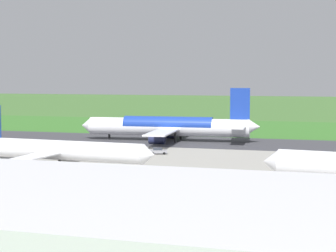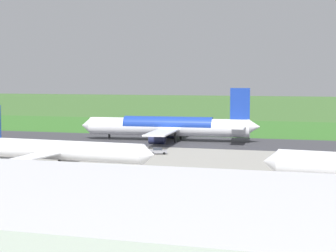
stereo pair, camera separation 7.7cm
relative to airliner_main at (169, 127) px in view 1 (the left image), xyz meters
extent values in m
plane|color=#3D662D|center=(1.98, 0.02, -4.35)|extent=(800.00, 800.00, 0.00)
cube|color=#38383D|center=(1.98, 0.02, -4.32)|extent=(600.00, 28.74, 0.06)
cube|color=gray|center=(1.98, 52.46, -4.33)|extent=(440.00, 110.00, 0.05)
cube|color=#346B27|center=(1.98, -43.75, -4.33)|extent=(600.00, 80.00, 0.04)
cylinder|color=white|center=(0.38, 0.02, -0.15)|extent=(48.23, 8.19, 5.20)
cone|color=white|center=(25.83, 1.62, -0.15)|extent=(3.30, 5.12, 4.94)
cone|color=white|center=(-24.77, -1.55, 0.45)|extent=(3.77, 4.63, 4.42)
cube|color=#19389E|center=(-20.70, -1.30, 6.95)|extent=(5.62, 0.85, 9.00)
cube|color=white|center=(-21.04, 4.19, 0.65)|extent=(4.56, 9.23, 0.36)
cube|color=white|center=(-20.36, -6.79, 0.65)|extent=(4.56, 9.23, 0.36)
cube|color=white|center=(-1.31, 10.94, -0.55)|extent=(7.37, 22.33, 0.35)
cube|color=white|center=(0.07, -11.02, -0.55)|extent=(7.37, 22.33, 0.35)
cylinder|color=#23284C|center=(1.41, 7.60, -3.03)|extent=(4.67, 3.08, 2.80)
cylinder|color=#23284C|center=(2.34, -7.37, -3.03)|extent=(4.67, 3.08, 2.80)
cylinder|color=black|center=(18.58, 1.17, -2.64)|extent=(0.70, 0.70, 3.42)
cylinder|color=black|center=(-2.87, 3.83, -2.64)|extent=(0.70, 0.70, 3.42)
cylinder|color=black|center=(-2.37, -4.16, -2.64)|extent=(0.70, 0.70, 3.42)
cylinder|color=#19389E|center=(0.38, 0.02, 0.37)|extent=(26.68, 6.87, 5.23)
cone|color=white|center=(-35.53, 57.37, -0.56)|extent=(3.22, 4.76, 4.46)
cylinder|color=white|center=(9.85, 50.77, -0.96)|extent=(38.96, 6.56, 4.20)
cone|color=white|center=(-10.71, 52.03, -0.96)|extent=(2.66, 4.13, 3.99)
cube|color=white|center=(10.12, 41.85, -1.28)|extent=(5.92, 18.03, 0.28)
cube|color=white|center=(11.20, 59.59, -1.28)|extent=(5.92, 18.03, 0.28)
cylinder|color=black|center=(9.85, 50.77, -3.71)|extent=(0.65, 0.65, 1.29)
cube|color=gray|center=(-5.23, 27.84, -3.66)|extent=(4.55, 3.02, 0.75)
cube|color=#2D333D|center=(-5.04, 27.90, -3.01)|extent=(2.62, 2.30, 0.55)
cylinder|color=black|center=(-6.30, 26.59, -4.03)|extent=(0.68, 0.41, 0.64)
cylinder|color=black|center=(-6.83, 28.21, -4.03)|extent=(0.68, 0.41, 0.64)
cylinder|color=black|center=(-3.64, 27.47, -4.03)|extent=(0.68, 0.41, 0.64)
cylinder|color=black|center=(-4.17, 29.08, -4.03)|extent=(0.68, 0.41, 0.64)
cylinder|color=slate|center=(24.42, -45.85, -3.25)|extent=(0.10, 0.10, 2.21)
cube|color=red|center=(24.42, -45.87, -1.84)|extent=(0.60, 0.04, 0.60)
cone|color=orange|center=(30.59, -42.49, -4.08)|extent=(0.40, 0.40, 0.55)
camera|label=1|loc=(-45.57, 158.63, 14.67)|focal=60.09mm
camera|label=2|loc=(-45.65, 158.61, 14.67)|focal=60.09mm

